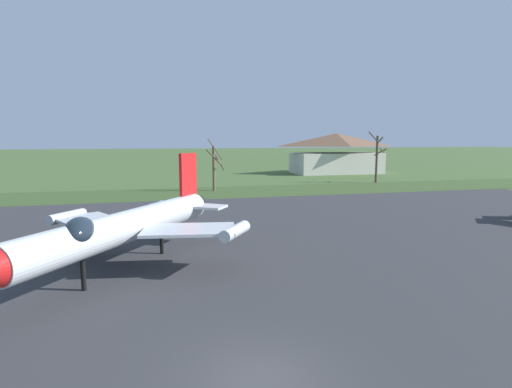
% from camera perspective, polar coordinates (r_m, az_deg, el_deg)
% --- Properties ---
extents(ground_plane, '(600.00, 600.00, 0.00)m').
position_cam_1_polar(ground_plane, '(13.14, 0.60, -25.05)').
color(ground_plane, '#425B2D').
extents(asphalt_apron, '(91.15, 45.26, 0.05)m').
position_cam_1_polar(asphalt_apron, '(25.43, -7.27, -8.47)').
color(asphalt_apron, '#333335').
rests_on(asphalt_apron, ground).
extents(grass_verge_strip, '(151.15, 12.00, 0.06)m').
position_cam_1_polar(grass_verge_strip, '(53.44, -10.95, 0.05)').
color(grass_verge_strip, '#374E25').
rests_on(grass_verge_strip, ground).
extents(jet_fighter_front_right, '(12.64, 15.93, 6.18)m').
position_cam_1_polar(jet_fighter_front_right, '(22.46, -18.58, -4.46)').
color(jet_fighter_front_right, silver).
rests_on(jet_fighter_front_right, ground).
extents(bare_tree_left_of_center, '(2.74, 1.73, 7.23)m').
position_cam_1_polar(bare_tree_left_of_center, '(55.15, -5.94, 3.98)').
color(bare_tree_left_of_center, brown).
rests_on(bare_tree_left_of_center, ground).
extents(bare_tree_center, '(2.98, 2.94, 8.35)m').
position_cam_1_polar(bare_tree_center, '(68.44, 16.85, 5.16)').
color(bare_tree_center, brown).
rests_on(bare_tree_center, ground).
extents(visitor_building, '(18.77, 10.22, 8.33)m').
position_cam_1_polar(visitor_building, '(86.21, 11.35, 5.68)').
color(visitor_building, beige).
rests_on(visitor_building, ground).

